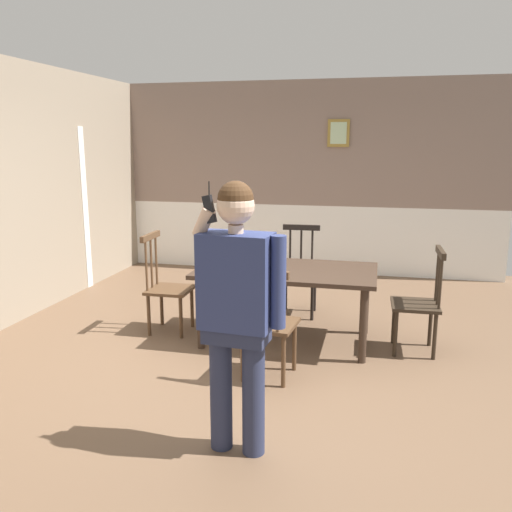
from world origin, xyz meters
TOP-DOWN VIEW (x-y plane):
  - ground_plane at (0.00, 0.00)m, footprint 7.73×7.73m
  - room_back_partition at (0.00, 3.52)m, footprint 5.56×0.17m
  - dining_table at (0.20, 0.60)m, footprint 1.69×0.95m
  - chair_near_window at (0.19, 1.46)m, footprint 0.43×0.43m
  - chair_by_doorway at (-1.04, 0.59)m, footprint 0.43×0.43m
  - chair_at_table_head at (0.20, -0.26)m, footprint 0.47×0.47m
  - chair_opposite_corner at (1.43, 0.60)m, footprint 0.43×0.43m
  - person_figure at (0.23, -1.34)m, footprint 0.59×0.27m

SIDE VIEW (x-z plane):
  - ground_plane at x=0.00m, z-range 0.00..0.00m
  - chair_near_window at x=0.19m, z-range -0.03..0.96m
  - chair_at_table_head at x=0.20m, z-range -0.01..0.94m
  - chair_opposite_corner at x=1.43m, z-range -0.02..0.96m
  - chair_by_doorway at x=-1.04m, z-range -0.03..0.98m
  - dining_table at x=0.20m, z-range 0.28..1.00m
  - person_figure at x=0.23m, z-range 0.13..1.83m
  - room_back_partition at x=0.00m, z-range -0.05..2.71m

